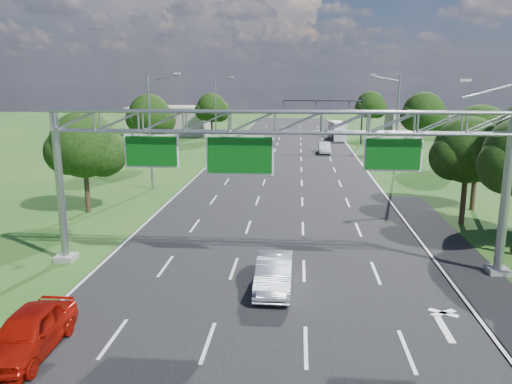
# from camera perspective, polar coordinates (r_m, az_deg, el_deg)

# --- Properties ---
(ground) EXTENTS (220.00, 220.00, 0.00)m
(ground) POSITION_cam_1_polar(r_m,az_deg,el_deg) (43.61, 2.91, 0.00)
(ground) COLOR #194915
(ground) RESTS_ON ground
(road) EXTENTS (18.00, 180.00, 0.02)m
(road) POSITION_cam_1_polar(r_m,az_deg,el_deg) (43.61, 2.91, 0.00)
(road) COLOR black
(road) RESTS_ON ground
(road_flare) EXTENTS (3.00, 30.00, 0.02)m
(road_flare) POSITION_cam_1_polar(r_m,az_deg,el_deg) (29.53, 22.10, -7.09)
(road_flare) COLOR black
(road_flare) RESTS_ON ground
(sign_gantry) EXTENTS (23.50, 1.00, 9.56)m
(sign_gantry) POSITION_cam_1_polar(r_m,az_deg,el_deg) (24.71, 2.39, 6.58)
(sign_gantry) COLOR gray
(sign_gantry) RESTS_ON ground
(traffic_signal) EXTENTS (12.21, 0.24, 7.00)m
(traffic_signal) POSITION_cam_1_polar(r_m,az_deg,el_deg) (77.91, 9.45, 9.21)
(traffic_signal) COLOR black
(traffic_signal) RESTS_ON ground
(streetlight_l_near) EXTENTS (2.97, 0.22, 10.16)m
(streetlight_l_near) POSITION_cam_1_polar(r_m,az_deg,el_deg) (44.58, -11.81, 7.29)
(streetlight_l_near) COLOR gray
(streetlight_l_near) RESTS_ON ground
(streetlight_l_far) EXTENTS (2.97, 0.22, 10.16)m
(streetlight_l_far) POSITION_cam_1_polar(r_m,az_deg,el_deg) (78.68, -4.50, 9.67)
(streetlight_l_far) COLOR gray
(streetlight_l_far) RESTS_ON ground
(streetlight_r_mid) EXTENTS (2.97, 0.22, 10.16)m
(streetlight_r_mid) POSITION_cam_1_polar(r_m,az_deg,el_deg) (53.62, 15.64, 7.94)
(streetlight_r_mid) COLOR gray
(streetlight_r_mid) RESTS_ON ground
(tree_verge_la) EXTENTS (5.76, 4.80, 7.40)m
(tree_verge_la) POSITION_cam_1_polar(r_m,az_deg,el_deg) (38.12, -18.94, 4.79)
(tree_verge_la) COLOR #2D2116
(tree_verge_la) RESTS_ON ground
(tree_verge_lb) EXTENTS (5.76, 4.80, 8.06)m
(tree_verge_lb) POSITION_cam_1_polar(r_m,az_deg,el_deg) (60.27, -11.98, 8.42)
(tree_verge_lb) COLOR #2D2116
(tree_verge_lb) RESTS_ON ground
(tree_verge_lc) EXTENTS (5.76, 4.80, 7.62)m
(tree_verge_lc) POSITION_cam_1_polar(r_m,az_deg,el_deg) (83.94, -5.04, 9.43)
(tree_verge_lc) COLOR #2D2116
(tree_verge_lc) RESTS_ON ground
(tree_verge_rd) EXTENTS (5.76, 4.80, 8.28)m
(tree_verge_rd) POSITION_cam_1_polar(r_m,az_deg,el_deg) (62.46, 18.65, 8.38)
(tree_verge_rd) COLOR #2D2116
(tree_verge_rd) RESTS_ON ground
(tree_verge_re) EXTENTS (5.76, 4.80, 7.84)m
(tree_verge_re) POSITION_cam_1_polar(r_m,az_deg,el_deg) (91.58, 12.99, 9.55)
(tree_verge_re) COLOR #2D2116
(tree_verge_re) RESTS_ON ground
(building_left) EXTENTS (14.00, 10.00, 5.00)m
(building_left) POSITION_cam_1_polar(r_m,az_deg,el_deg) (93.78, -9.70, 8.10)
(building_left) COLOR #A59D8B
(building_left) RESTS_ON ground
(building_right) EXTENTS (12.00, 9.00, 4.00)m
(building_right) POSITION_cam_1_polar(r_m,az_deg,el_deg) (97.51, 18.41, 7.52)
(building_right) COLOR #A59D8B
(building_right) RESTS_ON ground
(red_coupe) EXTENTS (1.98, 4.76, 1.61)m
(red_coupe) POSITION_cam_1_polar(r_m,az_deg,el_deg) (19.94, -24.55, -14.36)
(red_coupe) COLOR #B31308
(red_coupe) RESTS_ON ground
(silver_sedan) EXTENTS (1.64, 4.68, 1.54)m
(silver_sedan) POSITION_cam_1_polar(r_m,az_deg,el_deg) (23.41, 2.07, -9.24)
(silver_sedan) COLOR silver
(silver_sedan) RESTS_ON ground
(car_queue_a) EXTENTS (2.09, 4.39, 1.23)m
(car_queue_a) POSITION_cam_1_polar(r_m,az_deg,el_deg) (66.63, -0.26, 4.91)
(car_queue_a) COLOR white
(car_queue_a) RESTS_ON ground
(car_queue_c) EXTENTS (2.41, 5.02, 1.65)m
(car_queue_c) POSITION_cam_1_polar(r_m,az_deg,el_deg) (75.36, -1.83, 5.95)
(car_queue_c) COLOR black
(car_queue_c) RESTS_ON ground
(car_queue_d) EXTENTS (1.58, 4.40, 1.44)m
(car_queue_d) POSITION_cam_1_polar(r_m,az_deg,el_deg) (67.89, 7.82, 5.03)
(car_queue_d) COLOR silver
(car_queue_d) RESTS_ON ground
(box_truck) EXTENTS (2.83, 7.64, 2.80)m
(box_truck) POSITION_cam_1_polar(r_m,az_deg,el_deg) (85.39, 9.34, 6.92)
(box_truck) COLOR silver
(box_truck) RESTS_ON ground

